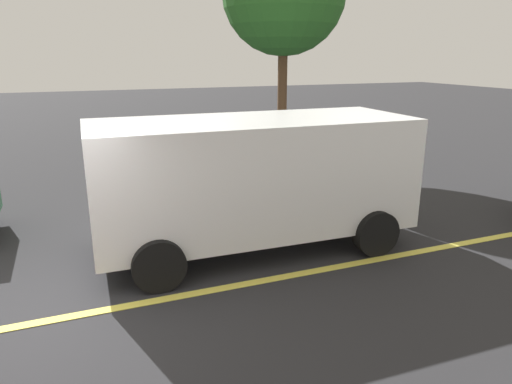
# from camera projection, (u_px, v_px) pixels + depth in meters

# --- Properties ---
(ground_plane) EXTENTS (80.00, 80.00, 0.00)m
(ground_plane) POSITION_uv_depth(u_px,v_px,m) (41.00, 323.00, 5.82)
(ground_plane) COLOR #262628
(lane_marking_centre) EXTENTS (28.00, 0.16, 0.01)m
(lane_marking_centre) POSITION_uv_depth(u_px,v_px,m) (264.00, 281.00, 6.89)
(lane_marking_centre) COLOR #E0D14C
(white_van) EXTENTS (5.25, 2.37, 2.20)m
(white_van) POSITION_uv_depth(u_px,v_px,m) (252.00, 176.00, 7.75)
(white_van) COLOR white
(white_van) RESTS_ON ground_plane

